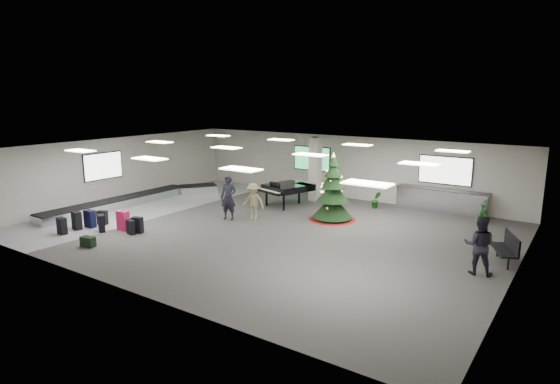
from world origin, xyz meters
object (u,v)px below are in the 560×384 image
Objects in this scene: christmas_tree at (333,197)px; grand_piano at (286,188)px; traveler_a at (228,198)px; potted_plant_right at (482,213)px; pink_suitcase at (123,220)px; traveler_b at (253,201)px; baggage_carousel at (136,200)px; traveler_bench at (479,245)px; service_counter at (441,201)px; bench at (507,247)px; potted_plant_left at (376,200)px.

grand_piano is (-3.02, 0.97, -0.12)m from christmas_tree.
traveler_a is 10.72m from potted_plant_right.
grand_piano is at bearing 66.66° from pink_suitcase.
pink_suitcase is 5.35m from traveler_b.
traveler_bench is (15.87, -0.20, 0.69)m from baggage_carousel.
service_counter is 2.11× the size of traveler_a.
traveler_a is (-7.18, -6.39, 0.41)m from service_counter.
bench is 0.89× the size of traveler_bench.
service_counter is 2.91m from potted_plant_left.
traveler_bench is at bearing -66.39° from service_counter.
pink_suitcase is 0.42× the size of traveler_a.
grand_piano is 10.46m from bench.
traveler_a is at bearing 56.10° from pink_suitcase.
service_counter is at bearing 47.91° from christmas_tree.
service_counter is 1.39× the size of christmas_tree.
bench is 10.83m from traveler_a.
service_counter is at bearing 99.47° from bench.
pink_suitcase is at bearing -96.91° from grand_piano.
christmas_tree is 3.57× the size of potted_plant_left.
bench is 9.95m from traveler_b.
traveler_b is at bearing -148.87° from potted_plant_right.
baggage_carousel is at bearing -150.02° from potted_plant_left.
christmas_tree is 7.30m from bench.
traveler_bench is (-0.57, -1.44, 0.35)m from bench.
christmas_tree is 6.29m from potted_plant_right.
service_counter is (12.84, 6.73, 0.33)m from baggage_carousel.
traveler_a reaches higher than traveler_bench.
pink_suitcase is at bearing -127.11° from potted_plant_left.
christmas_tree is 3.11m from potted_plant_left.
traveler_a is 7.05m from potted_plant_left.
service_counter reaches higher than pink_suitcase.
traveler_a is (-10.78, -0.89, 0.41)m from bench.
traveler_bench is at bearing -46.09° from potted_plant_left.
potted_plant_left is (-5.79, 6.01, -0.49)m from traveler_bench.
baggage_carousel is 7.41m from grand_piano.
christmas_tree reaches higher than traveler_bench.
potted_plant_left is (3.76, 1.99, -0.47)m from grand_piano.
traveler_b is at bearing -126.53° from potted_plant_left.
christmas_tree is 1.81× the size of bench.
grand_piano is 3.54m from traveler_a.
traveler_a reaches higher than traveler_b.
baggage_carousel is 12.02× the size of pink_suitcase.
grand_piano is at bearing 31.18° from baggage_carousel.
baggage_carousel is 2.40× the size of service_counter.
bench reaches higher than potted_plant_right.
traveler_bench is (12.63, 3.03, 0.51)m from pink_suitcase.
potted_plant_left is (-6.36, 4.58, -0.14)m from bench.
traveler_a is at bearing -13.26° from traveler_bench.
traveler_bench is (9.37, -1.18, 0.11)m from traveler_b.
traveler_b is 6.02m from potted_plant_left.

